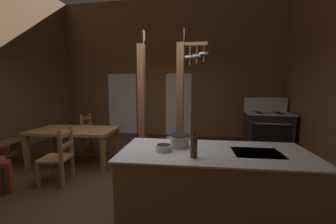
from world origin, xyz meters
name	(u,v)px	position (x,y,z in m)	size (l,w,h in m)	color
ground_plane	(133,183)	(0.00, 0.00, -0.05)	(7.92, 7.72, 0.10)	#382316
wall_back	(168,69)	(0.00, 3.53, 2.21)	(7.92, 0.14, 4.42)	brown
glazed_door_back_left	(122,104)	(-1.60, 3.45, 1.02)	(1.00, 0.01, 2.05)	white
glazed_panel_back_right	(178,105)	(0.36, 3.45, 1.02)	(0.84, 0.01, 2.05)	white
kitchen_island	(213,188)	(1.33, -0.91, 0.45)	(2.21, 1.07, 0.90)	brown
stove_range	(267,129)	(2.90, 2.57, 0.48)	(1.15, 0.84, 1.32)	#2B2B2B
support_post_with_pot_rack	(182,93)	(0.74, 0.93, 1.50)	(0.63, 0.23, 2.77)	brown
support_post_center	(142,98)	(-0.11, 0.94, 1.39)	(0.14, 0.14, 2.77)	brown
dining_table	(74,133)	(-1.49, 0.57, 0.65)	(1.76, 1.02, 0.74)	brown
ladderback_chair_near_window	(92,134)	(-1.59, 1.39, 0.45)	(0.44, 0.44, 0.95)	brown
ladderback_chair_by_post	(59,157)	(-1.21, -0.28, 0.45)	(0.52, 0.52, 0.95)	brown
stockpot_on_counter	(179,140)	(0.91, -0.80, 0.97)	(0.32, 0.25, 0.15)	silver
mixing_bowl_on_counter	(164,148)	(0.75, -1.00, 0.93)	(0.20, 0.20, 0.07)	silver
bottle_tall_on_counter	(194,146)	(1.10, -1.16, 1.01)	(0.08, 0.08, 0.30)	#56331E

